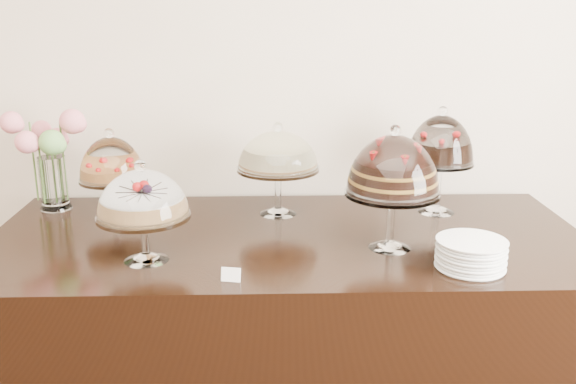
{
  "coord_description": "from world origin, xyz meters",
  "views": [
    {
      "loc": [
        0.08,
        0.22,
        1.73
      ],
      "look_at": [
        0.14,
        2.4,
        1.08
      ],
      "focal_mm": 40.0,
      "sensor_mm": 36.0,
      "label": 1
    }
  ],
  "objects_px": {
    "cake_stand_fruit_tart": "(111,163)",
    "cake_stand_cheesecake": "(278,154)",
    "cake_stand_dark_choco": "(441,145)",
    "plate_stack": "(471,254)",
    "cake_stand_sugar_sponge": "(143,199)",
    "cake_stand_choco_layer": "(393,170)",
    "display_counter": "(288,343)",
    "flower_vase": "(49,151)"
  },
  "relations": [
    {
      "from": "cake_stand_fruit_tart",
      "to": "cake_stand_cheesecake",
      "type": "bearing_deg",
      "value": 0.28
    },
    {
      "from": "cake_stand_dark_choco",
      "to": "plate_stack",
      "type": "xyz_separation_m",
      "value": [
        -0.04,
        -0.58,
        -0.23
      ]
    },
    {
      "from": "cake_stand_sugar_sponge",
      "to": "cake_stand_choco_layer",
      "type": "xyz_separation_m",
      "value": [
        0.83,
        0.09,
        0.07
      ]
    },
    {
      "from": "cake_stand_choco_layer",
      "to": "cake_stand_dark_choco",
      "type": "bearing_deg",
      "value": 56.2
    },
    {
      "from": "display_counter",
      "to": "cake_stand_fruit_tart",
      "type": "height_order",
      "value": "cake_stand_fruit_tart"
    },
    {
      "from": "cake_stand_sugar_sponge",
      "to": "cake_stand_cheesecake",
      "type": "bearing_deg",
      "value": 46.98
    },
    {
      "from": "flower_vase",
      "to": "plate_stack",
      "type": "relative_size",
      "value": 1.91
    },
    {
      "from": "cake_stand_sugar_sponge",
      "to": "plate_stack",
      "type": "bearing_deg",
      "value": -5.22
    },
    {
      "from": "display_counter",
      "to": "flower_vase",
      "type": "distance_m",
      "value": 1.23
    },
    {
      "from": "display_counter",
      "to": "cake_stand_fruit_tart",
      "type": "bearing_deg",
      "value": 160.32
    },
    {
      "from": "cake_stand_dark_choco",
      "to": "cake_stand_choco_layer",
      "type": "bearing_deg",
      "value": -123.8
    },
    {
      "from": "cake_stand_choco_layer",
      "to": "cake_stand_fruit_tart",
      "type": "relative_size",
      "value": 1.22
    },
    {
      "from": "cake_stand_sugar_sponge",
      "to": "cake_stand_cheesecake",
      "type": "xyz_separation_m",
      "value": [
        0.45,
        0.48,
        0.03
      ]
    },
    {
      "from": "cake_stand_choco_layer",
      "to": "flower_vase",
      "type": "distance_m",
      "value": 1.39
    },
    {
      "from": "cake_stand_sugar_sponge",
      "to": "cake_stand_choco_layer",
      "type": "height_order",
      "value": "cake_stand_choco_layer"
    },
    {
      "from": "cake_stand_dark_choco",
      "to": "flower_vase",
      "type": "distance_m",
      "value": 1.58
    },
    {
      "from": "display_counter",
      "to": "cake_stand_dark_choco",
      "type": "relative_size",
      "value": 5.06
    },
    {
      "from": "cake_stand_cheesecake",
      "to": "cake_stand_fruit_tart",
      "type": "distance_m",
      "value": 0.66
    },
    {
      "from": "cake_stand_choco_layer",
      "to": "cake_stand_fruit_tart",
      "type": "bearing_deg",
      "value": 159.65
    },
    {
      "from": "display_counter",
      "to": "cake_stand_cheesecake",
      "type": "bearing_deg",
      "value": 97.11
    },
    {
      "from": "cake_stand_choco_layer",
      "to": "flower_vase",
      "type": "relative_size",
      "value": 1.04
    },
    {
      "from": "display_counter",
      "to": "cake_stand_sugar_sponge",
      "type": "height_order",
      "value": "cake_stand_sugar_sponge"
    },
    {
      "from": "cake_stand_dark_choco",
      "to": "cake_stand_fruit_tart",
      "type": "relative_size",
      "value": 1.22
    },
    {
      "from": "flower_vase",
      "to": "cake_stand_cheesecake",
      "type": "bearing_deg",
      "value": -4.94
    },
    {
      "from": "flower_vase",
      "to": "cake_stand_choco_layer",
      "type": "bearing_deg",
      "value": -19.73
    },
    {
      "from": "cake_stand_dark_choco",
      "to": "cake_stand_cheesecake",
      "type": "bearing_deg",
      "value": -179.56
    },
    {
      "from": "cake_stand_dark_choco",
      "to": "display_counter",
      "type": "bearing_deg",
      "value": -157.61
    },
    {
      "from": "display_counter",
      "to": "flower_vase",
      "type": "relative_size",
      "value": 5.24
    },
    {
      "from": "display_counter",
      "to": "cake_stand_sugar_sponge",
      "type": "relative_size",
      "value": 6.38
    },
    {
      "from": "display_counter",
      "to": "cake_stand_dark_choco",
      "type": "bearing_deg",
      "value": 22.39
    },
    {
      "from": "display_counter",
      "to": "flower_vase",
      "type": "bearing_deg",
      "value": 161.0
    },
    {
      "from": "cake_stand_fruit_tart",
      "to": "flower_vase",
      "type": "height_order",
      "value": "flower_vase"
    },
    {
      "from": "cake_stand_fruit_tart",
      "to": "plate_stack",
      "type": "xyz_separation_m",
      "value": [
        1.27,
        -0.57,
        -0.17
      ]
    },
    {
      "from": "cake_stand_sugar_sponge",
      "to": "cake_stand_dark_choco",
      "type": "distance_m",
      "value": 1.2
    },
    {
      "from": "display_counter",
      "to": "cake_stand_choco_layer",
      "type": "xyz_separation_m",
      "value": [
        0.35,
        -0.14,
        0.73
      ]
    },
    {
      "from": "cake_stand_dark_choco",
      "to": "cake_stand_fruit_tart",
      "type": "bearing_deg",
      "value": -179.64
    },
    {
      "from": "cake_stand_sugar_sponge",
      "to": "cake_stand_dark_choco",
      "type": "height_order",
      "value": "cake_stand_dark_choco"
    },
    {
      "from": "cake_stand_cheesecake",
      "to": "cake_stand_choco_layer",
      "type": "bearing_deg",
      "value": -45.37
    },
    {
      "from": "cake_stand_sugar_sponge",
      "to": "cake_stand_fruit_tart",
      "type": "bearing_deg",
      "value": 113.96
    },
    {
      "from": "cake_stand_fruit_tart",
      "to": "flower_vase",
      "type": "xyz_separation_m",
      "value": [
        -0.27,
        0.08,
        0.03
      ]
    },
    {
      "from": "cake_stand_sugar_sponge",
      "to": "cake_stand_cheesecake",
      "type": "height_order",
      "value": "cake_stand_cheesecake"
    },
    {
      "from": "cake_stand_cheesecake",
      "to": "flower_vase",
      "type": "bearing_deg",
      "value": 175.06
    }
  ]
}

